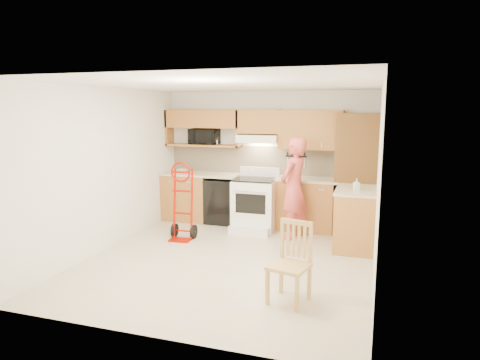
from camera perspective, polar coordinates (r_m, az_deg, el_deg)
The scene contains 28 objects.
floor at distance 6.34m, azimuth -1.39°, elevation -10.66°, with size 4.00×4.50×0.02m, color #BFB194.
ceiling at distance 5.96m, azimuth -1.49°, elevation 12.71°, with size 4.00×4.50×0.02m, color white.
wall_back at distance 8.18m, azimuth 3.74°, elevation 2.98°, with size 4.00×0.02×2.50m, color white.
wall_front at distance 4.00m, azimuth -12.10°, elevation -4.13°, with size 4.00×0.02×2.50m, color white.
wall_left at distance 6.94m, azimuth -17.33°, elevation 1.40°, with size 0.02×4.50×2.50m, color white.
wall_right at distance 5.70m, azimuth 18.02°, elevation -0.32°, with size 0.02×4.50×2.50m, color white.
backsplash at distance 8.16m, azimuth 3.70°, elevation 2.62°, with size 3.92×0.03×0.55m, color beige.
lower_cab_left at distance 8.52m, azimuth -7.01°, elevation -2.25°, with size 0.90×0.60×0.90m, color #A7652E.
dishwasher at distance 8.25m, azimuth -2.25°, elevation -2.76°, with size 0.60×0.60×0.85m, color black.
lower_cab_right at distance 7.85m, azimuth 9.03°, elevation -3.31°, with size 1.14×0.60×0.90m, color #A7652E.
countertop_left at distance 8.32m, azimuth -5.19°, elevation 0.78°, with size 1.50×0.63×0.04m, color #BBAE8C.
countertop_right at distance 7.76m, azimuth 9.12°, elevation 0.07°, with size 1.14×0.63×0.04m, color #BBAE8C.
cab_return_right at distance 7.00m, azimuth 15.11°, elevation -5.11°, with size 0.60×1.00×0.90m, color #A7652E.
countertop_return at distance 6.90m, azimuth 15.28°, elevation -1.33°, with size 0.63×1.00×0.04m, color #BBAE8C.
pantry_tall at distance 7.67m, azimuth 15.21°, elevation 0.72°, with size 0.70×0.60×2.10m, color #553510.
upper_cab_left at distance 8.35m, azimuth -4.94°, elevation 8.13°, with size 1.50×0.33×0.34m, color #A7652E.
upper_shelf_mw at distance 8.38m, azimuth -4.89°, elevation 4.64°, with size 1.50×0.33×0.04m, color #A7652E.
upper_cab_center at distance 7.99m, azimuth 2.65°, elevation 7.80°, with size 0.76×0.33×0.44m, color #A7652E.
upper_cab_right at distance 7.80m, azimuth 9.44°, elevation 6.62°, with size 1.14×0.33×0.70m, color #A7652E.
range_hood at distance 7.94m, azimuth 2.51°, elevation 5.56°, with size 0.76×0.46×0.14m, color white.
knife_strip at distance 8.01m, azimuth 7.47°, elevation 2.72°, with size 0.40×0.05×0.29m, color black, non-canonical shape.
microwave at distance 8.36m, azimuth -4.78°, elevation 5.81°, with size 0.55×0.37×0.30m, color black.
range at distance 7.67m, azimuth 1.94°, elevation -2.72°, with size 0.75×0.99×1.10m, color white, non-canonical shape.
person at distance 7.21m, azimuth 7.18°, elevation -1.10°, with size 0.63×0.41×1.72m, color #D24D4A.
hand_truck at distance 7.19m, azimuth -7.83°, elevation -3.32°, with size 0.46×0.43×1.18m, color #9E0B00, non-canonical shape.
dining_chair at distance 4.92m, azimuth 6.56°, elevation -10.99°, with size 0.41×0.45×0.92m, color tan, non-canonical shape.
soap_bottle at distance 6.76m, azimuth 15.28°, elevation -0.58°, with size 0.08×0.08×0.18m, color white.
bowl at distance 8.48m, azimuth -7.78°, elevation 1.23°, with size 0.23×0.23×0.06m, color white.
Camera 1 is at (1.95, -5.63, 2.18)m, focal length 31.99 mm.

